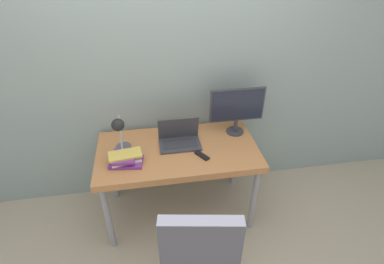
{
  "coord_description": "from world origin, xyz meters",
  "views": [
    {
      "loc": [
        -0.21,
        -1.65,
        2.27
      ],
      "look_at": [
        0.12,
        0.32,
        0.93
      ],
      "focal_mm": 28.0,
      "sensor_mm": 36.0,
      "label": 1
    }
  ],
  "objects_px": {
    "office_chair": "(199,264)",
    "laptop": "(179,139)",
    "book_stack": "(125,159)",
    "desk_lamp": "(119,131)",
    "monitor": "(237,108)"
  },
  "relations": [
    {
      "from": "office_chair",
      "to": "laptop",
      "type": "bearing_deg",
      "value": 89.13
    },
    {
      "from": "book_stack",
      "to": "desk_lamp",
      "type": "bearing_deg",
      "value": 103.14
    },
    {
      "from": "office_chair",
      "to": "book_stack",
      "type": "xyz_separation_m",
      "value": [
        -0.44,
        0.85,
        0.2
      ]
    },
    {
      "from": "laptop",
      "to": "book_stack",
      "type": "relative_size",
      "value": 1.26
    },
    {
      "from": "monitor",
      "to": "book_stack",
      "type": "distance_m",
      "value": 1.04
    },
    {
      "from": "book_stack",
      "to": "office_chair",
      "type": "bearing_deg",
      "value": -62.84
    },
    {
      "from": "monitor",
      "to": "desk_lamp",
      "type": "distance_m",
      "value": 1.01
    },
    {
      "from": "monitor",
      "to": "office_chair",
      "type": "relative_size",
      "value": 0.43
    },
    {
      "from": "laptop",
      "to": "monitor",
      "type": "xyz_separation_m",
      "value": [
        0.52,
        0.1,
        0.2
      ]
    },
    {
      "from": "laptop",
      "to": "desk_lamp",
      "type": "relative_size",
      "value": 0.95
    },
    {
      "from": "monitor",
      "to": "book_stack",
      "type": "relative_size",
      "value": 1.73
    },
    {
      "from": "desk_lamp",
      "to": "laptop",
      "type": "bearing_deg",
      "value": 10.85
    },
    {
      "from": "monitor",
      "to": "book_stack",
      "type": "bearing_deg",
      "value": -163.53
    },
    {
      "from": "laptop",
      "to": "office_chair",
      "type": "height_order",
      "value": "office_chair"
    },
    {
      "from": "monitor",
      "to": "desk_lamp",
      "type": "relative_size",
      "value": 1.31
    }
  ]
}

